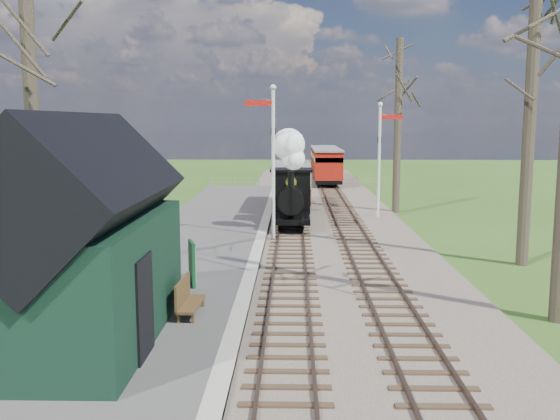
{
  "coord_description": "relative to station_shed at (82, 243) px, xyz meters",
  "views": [
    {
      "loc": [
        0.11,
        -8.68,
        4.79
      ],
      "look_at": [
        -0.38,
        13.69,
        1.6
      ],
      "focal_mm": 40.0,
      "sensor_mm": 36.0,
      "label": 1
    }
  ],
  "objects": [
    {
      "name": "ballast_bed",
      "position": [
        5.6,
        18.0,
        -2.22
      ],
      "size": [
        8.0,
        60.0,
        0.1
      ],
      "primitive_type": "cube",
      "color": "brown",
      "rests_on": "ground"
    },
    {
      "name": "semaphore_far",
      "position": [
        8.67,
        18.0,
        1.08
      ],
      "size": [
        1.22,
        0.24,
        5.72
      ],
      "color": "silver",
      "rests_on": "ground"
    },
    {
      "name": "bench",
      "position": [
        1.85,
        1.72,
        -1.66
      ],
      "size": [
        0.49,
        1.54,
        0.87
      ],
      "color": "#4E381C",
      "rests_on": "platform"
    },
    {
      "name": "coach",
      "position": [
        4.3,
        20.67,
        -0.8
      ],
      "size": [
        2.01,
        6.9,
        2.12
      ],
      "color": "black",
      "rests_on": "ground"
    },
    {
      "name": "semaphore_near",
      "position": [
        3.53,
        12.0,
        1.35
      ],
      "size": [
        1.22,
        0.24,
        6.22
      ],
      "color": "silver",
      "rests_on": "ground"
    },
    {
      "name": "person",
      "position": [
        1.34,
        -0.87,
        -1.4
      ],
      "size": [
        0.39,
        0.53,
        1.34
      ],
      "primitive_type": "imported",
      "rotation": [
        0.0,
        0.0,
        1.72
      ],
      "color": "#1A1D2F",
      "rests_on": "platform"
    },
    {
      "name": "red_carriage_a",
      "position": [
        6.9,
        33.44,
        -0.75
      ],
      "size": [
        2.09,
        5.18,
        2.2
      ],
      "color": "black",
      "rests_on": "ground"
    },
    {
      "name": "bare_trees",
      "position": [
        5.63,
        6.1,
        2.94
      ],
      "size": [
        15.51,
        22.39,
        12.0
      ],
      "color": "#382D23",
      "rests_on": "ground"
    },
    {
      "name": "distant_hills",
      "position": [
        5.7,
        60.38,
        -18.47
      ],
      "size": [
        114.4,
        48.0,
        22.02
      ],
      "color": "#385B23",
      "rests_on": "ground"
    },
    {
      "name": "locomotive",
      "position": [
        4.29,
        14.61,
        -0.27
      ],
      "size": [
        1.72,
        4.02,
        4.31
      ],
      "color": "black",
      "rests_on": "ground"
    },
    {
      "name": "track_near",
      "position": [
        4.3,
        18.0,
        -2.17
      ],
      "size": [
        1.6,
        60.0,
        0.15
      ],
      "color": "brown",
      "rests_on": "ground"
    },
    {
      "name": "red_carriage_b",
      "position": [
        6.9,
        38.94,
        -0.75
      ],
      "size": [
        2.09,
        5.18,
        2.2
      ],
      "color": "black",
      "rests_on": "ground"
    },
    {
      "name": "platform",
      "position": [
        0.8,
        10.0,
        -2.17
      ],
      "size": [
        5.0,
        44.0,
        0.2
      ],
      "primitive_type": "cube",
      "color": "#474442",
      "rests_on": "ground"
    },
    {
      "name": "sign_board",
      "position": [
        1.55,
        4.43,
        -1.44
      ],
      "size": [
        0.33,
        0.84,
        1.25
      ],
      "color": "#0F4722",
      "rests_on": "platform"
    },
    {
      "name": "station_shed",
      "position": [
        0.0,
        0.0,
        0.0
      ],
      "size": [
        3.25,
        6.3,
        4.78
      ],
      "color": "black",
      "rests_on": "platform"
    },
    {
      "name": "coping_strip",
      "position": [
        3.1,
        10.0,
        -2.16
      ],
      "size": [
        0.4,
        44.0,
        0.21
      ],
      "primitive_type": "cube",
      "color": "#B2AD9E",
      "rests_on": "ground"
    },
    {
      "name": "fence_line",
      "position": [
        4.6,
        32.0,
        -1.72
      ],
      "size": [
        12.6,
        0.08,
        1.0
      ],
      "color": "slate",
      "rests_on": "ground"
    },
    {
      "name": "track_far",
      "position": [
        6.9,
        18.0,
        -2.17
      ],
      "size": [
        1.6,
        60.0,
        0.15
      ],
      "color": "brown",
      "rests_on": "ground"
    }
  ]
}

